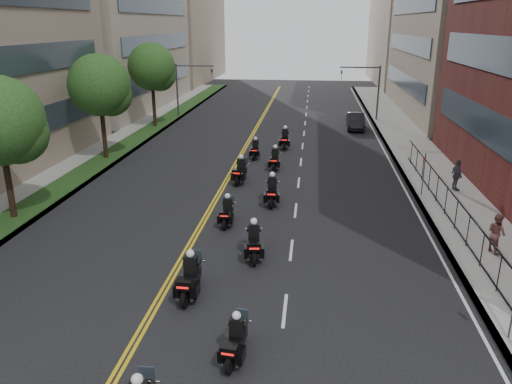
% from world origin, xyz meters
% --- Properties ---
extents(sidewalk_right, '(4.00, 90.00, 0.15)m').
position_xyz_m(sidewalk_right, '(12.00, 25.00, 0.07)').
color(sidewalk_right, gray).
rests_on(sidewalk_right, ground).
extents(sidewalk_left, '(4.00, 90.00, 0.15)m').
position_xyz_m(sidewalk_left, '(-12.00, 25.00, 0.07)').
color(sidewalk_left, gray).
rests_on(sidewalk_left, ground).
extents(grass_strip, '(2.00, 90.00, 0.04)m').
position_xyz_m(grass_strip, '(-11.20, 25.00, 0.17)').
color(grass_strip, '#203B15').
rests_on(grass_strip, sidewalk_left).
extents(building_right_far, '(15.00, 28.00, 26.00)m').
position_xyz_m(building_right_far, '(21.50, 78.00, 13.00)').
color(building_right_far, gray).
rests_on(building_right_far, ground).
extents(building_left_far, '(16.00, 28.00, 26.00)m').
position_xyz_m(building_left_far, '(-22.00, 78.00, 13.00)').
color(building_left_far, gray).
rests_on(building_left_far, ground).
extents(iron_fence, '(0.05, 28.00, 1.50)m').
position_xyz_m(iron_fence, '(11.00, 12.00, 0.90)').
color(iron_fence, black).
rests_on(iron_fence, sidewalk_right).
extents(street_trees, '(4.40, 38.40, 7.98)m').
position_xyz_m(street_trees, '(-11.05, 18.61, 5.13)').
color(street_trees, black).
rests_on(street_trees, ground).
extents(traffic_signal_right, '(4.09, 0.20, 5.60)m').
position_xyz_m(traffic_signal_right, '(9.54, 42.00, 3.70)').
color(traffic_signal_right, '#3F3F44').
rests_on(traffic_signal_right, ground).
extents(traffic_signal_left, '(4.09, 0.20, 5.60)m').
position_xyz_m(traffic_signal_left, '(-9.54, 42.00, 3.70)').
color(traffic_signal_left, '#3F3F44').
rests_on(traffic_signal_left, ground).
extents(motorcycle_1, '(0.62, 2.11, 1.56)m').
position_xyz_m(motorcycle_1, '(1.88, 2.17, 0.62)').
color(motorcycle_1, black).
rests_on(motorcycle_1, ground).
extents(motorcycle_2, '(0.58, 2.48, 1.83)m').
position_xyz_m(motorcycle_2, '(-0.34, 5.60, 0.72)').
color(motorcycle_2, black).
rests_on(motorcycle_2, ground).
extents(motorcycle_3, '(0.73, 2.42, 1.79)m').
position_xyz_m(motorcycle_3, '(1.62, 9.05, 0.71)').
color(motorcycle_3, black).
rests_on(motorcycle_3, ground).
extents(motorcycle_4, '(0.50, 2.19, 1.62)m').
position_xyz_m(motorcycle_4, '(-0.15, 12.62, 0.64)').
color(motorcycle_4, black).
rests_on(motorcycle_4, ground).
extents(motorcycle_5, '(0.59, 2.50, 1.84)m').
position_xyz_m(motorcycle_5, '(1.83, 15.87, 0.73)').
color(motorcycle_5, black).
rests_on(motorcycle_5, ground).
extents(motorcycle_6, '(0.72, 2.44, 1.81)m').
position_xyz_m(motorcycle_6, '(-0.48, 19.61, 0.71)').
color(motorcycle_6, black).
rests_on(motorcycle_6, ground).
extents(motorcycle_7, '(0.53, 2.32, 1.71)m').
position_xyz_m(motorcycle_7, '(1.44, 22.90, 0.68)').
color(motorcycle_7, black).
rests_on(motorcycle_7, ground).
extents(motorcycle_8, '(0.50, 2.19, 1.62)m').
position_xyz_m(motorcycle_8, '(-0.25, 25.71, 0.64)').
color(motorcycle_8, black).
rests_on(motorcycle_8, ground).
extents(motorcycle_9, '(0.57, 2.50, 1.85)m').
position_xyz_m(motorcycle_9, '(1.78, 29.06, 0.73)').
color(motorcycle_9, black).
rests_on(motorcycle_9, ground).
extents(parked_sedan, '(1.66, 4.60, 1.51)m').
position_xyz_m(parked_sedan, '(8.00, 37.63, 0.75)').
color(parked_sedan, black).
rests_on(parked_sedan, ground).
extents(pedestrian_b, '(0.94, 1.05, 1.77)m').
position_xyz_m(pedestrian_b, '(12.04, 10.53, 1.04)').
color(pedestrian_b, brown).
rests_on(pedestrian_b, sidewalk_right).
extents(pedestrian_c, '(0.69, 1.18, 1.89)m').
position_xyz_m(pedestrian_c, '(12.57, 19.11, 1.09)').
color(pedestrian_c, '#45454E').
rests_on(pedestrian_c, sidewalk_right).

